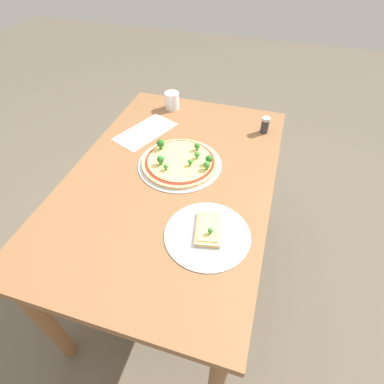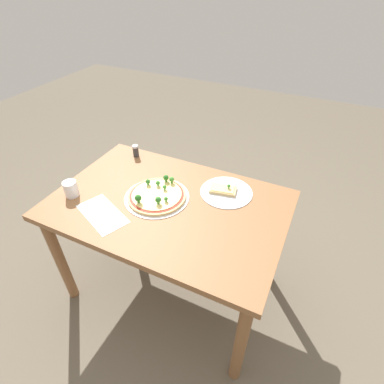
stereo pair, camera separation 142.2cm
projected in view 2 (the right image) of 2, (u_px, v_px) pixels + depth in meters
ground_plane at (173, 284)px, 2.06m from camera, size 8.00×8.00×0.00m
dining_table at (169, 216)px, 1.66m from camera, size 1.25×0.82×0.74m
pizza_tray_whole at (157, 195)px, 1.63m from camera, size 0.35×0.35×0.07m
pizza_tray_slice at (225, 191)px, 1.67m from camera, size 0.29×0.29×0.05m
drinking_cup at (71, 189)px, 1.63m from camera, size 0.07×0.07×0.09m
condiment_shaker at (136, 151)px, 1.95m from camera, size 0.04×0.04×0.08m
paper_menu at (102, 214)px, 1.53m from camera, size 0.33×0.26×0.00m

